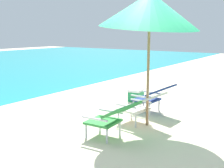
# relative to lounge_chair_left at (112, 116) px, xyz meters

# --- Properties ---
(ground_plane) EXTENTS (40.00, 40.00, 0.00)m
(ground_plane) POSITION_rel_lounge_chair_left_xyz_m (0.92, 4.06, -0.40)
(ground_plane) COLOR beige
(lounge_chair_left) EXTENTS (0.60, 0.91, 0.68)m
(lounge_chair_left) POSITION_rel_lounge_chair_left_xyz_m (0.00, 0.00, 0.00)
(lounge_chair_left) COLOR #338E3D
(lounge_chair_left) RESTS_ON ground_plane
(lounge_chair_center) EXTENTS (0.60, 0.91, 0.68)m
(lounge_chair_center) POSITION_rel_lounge_chair_left_xyz_m (0.96, -0.02, 0.00)
(lounge_chair_center) COLOR silver
(lounge_chair_center) RESTS_ON ground_plane
(lounge_chair_right) EXTENTS (0.57, 0.90, 0.68)m
(lounge_chair_right) POSITION_rel_lounge_chair_left_xyz_m (1.83, 0.15, 0.00)
(lounge_chair_right) COLOR navy
(lounge_chair_right) RESTS_ON ground_plane
(beach_umbrella_center) EXTENTS (2.52, 2.54, 2.60)m
(beach_umbrella_center) POSITION_rel_lounge_chair_left_xyz_m (0.98, -0.16, 1.79)
(beach_umbrella_center) COLOR olive
(beach_umbrella_center) RESTS_ON ground_plane
(cooler_box) EXTENTS (0.51, 0.39, 0.32)m
(cooler_box) POSITION_rel_lounge_chair_left_xyz_m (2.60, 1.03, -0.24)
(cooler_box) COLOR #1E844C
(cooler_box) RESTS_ON ground_plane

